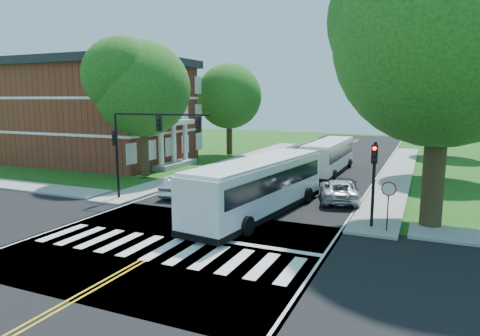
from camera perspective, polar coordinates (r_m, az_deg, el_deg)
The scene contains 25 objects.
ground at distance 20.26m, azimuth -9.45°, elevation -10.23°, with size 140.00×140.00×0.00m, color #224511.
road at distance 36.17m, azimuth 6.31°, elevation -1.53°, with size 14.00×96.00×0.01m, color black.
cross_road at distance 20.26m, azimuth -9.45°, elevation -10.21°, with size 60.00×12.00×0.01m, color black.
center_line at distance 39.95m, azimuth 8.03°, elevation -0.53°, with size 0.36×70.00×0.01m, color gold.
edge_line_w at distance 42.26m, azimuth -0.87°, elevation 0.09°, with size 0.12×70.00×0.01m, color silver.
edge_line_e at distance 38.70m, azimuth 17.77°, elevation -1.20°, with size 0.12×70.00×0.01m, color silver.
crosswalk at distance 19.87m, azimuth -10.25°, elevation -10.60°, with size 12.60×3.00×0.01m, color silver.
stop_bar at distance 20.05m, azimuth 1.67°, elevation -10.26°, with size 6.60×0.40×0.01m, color silver.
sidewalk_nw at distance 45.56m, azimuth -1.02°, elevation 0.83°, with size 2.60×40.00×0.15m, color gray.
sidewalk_ne at distance 41.53m, azimuth 20.27°, elevation -0.56°, with size 2.60×40.00×0.15m, color gray.
sidewalk_xw at distance 38.68m, azimuth -29.17°, elevation -1.85°, with size 20.00×2.60×0.15m, color gray.
tree_ne_big at distance 24.12m, azimuth 25.50°, elevation 15.30°, with size 10.80×10.80×14.91m.
tree_west_near at distance 37.21m, azimuth -12.88°, elevation 10.24°, with size 8.00×8.00×11.40m.
tree_west_far at distance 50.75m, azimuth -1.45°, elevation 9.52°, with size 7.60×7.60×10.67m.
tree_east_mid at distance 39.96m, azimuth 25.45°, elevation 9.98°, with size 8.40×8.40×11.93m.
tree_east_far at distance 55.97m, azimuth 26.00°, elevation 8.44°, with size 7.20×7.20×10.34m.
brick_building at distance 48.49m, azimuth -18.57°, elevation 7.20°, with size 20.00×13.00×10.80m.
signal_nw at distance 27.85m, azimuth -12.57°, elevation 4.20°, with size 7.15×0.46×5.66m.
signal_ne at distance 22.81m, azimuth 17.41°, elevation -0.65°, with size 0.30×0.46×4.40m.
stop_sign at distance 22.46m, azimuth 19.19°, elevation -3.31°, with size 0.76×0.08×2.53m.
bus_lead at distance 24.79m, azimuth 2.59°, elevation -2.38°, with size 4.27×12.79×3.25m.
bus_follow at distance 39.73m, azimuth 11.76°, elevation 1.57°, with size 2.83×11.40×2.94m.
hatchback at distance 30.04m, azimuth -8.04°, elevation -2.44°, with size 1.43×4.10×1.35m, color #B5B7BC.
suv at distance 29.03m, azimuth 13.02°, elevation -2.92°, with size 2.38×5.15×1.43m, color silver.
dark_sedan at distance 31.35m, azimuth 13.85°, elevation -2.30°, with size 1.64×4.03×1.17m, color black.
Camera 1 is at (10.58, -15.93, 6.69)m, focal length 32.00 mm.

